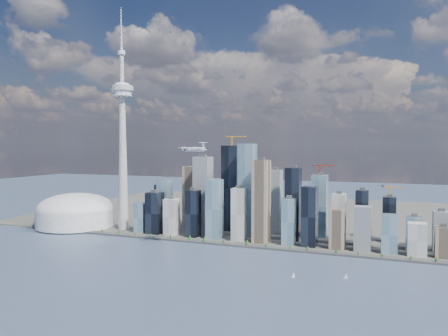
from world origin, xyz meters
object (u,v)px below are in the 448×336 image
at_px(airplane, 193,149).
at_px(sailboat_east, 346,277).
at_px(needle_tower, 123,137).
at_px(dome_stadium, 76,212).
at_px(sailboat_west, 293,276).

relative_size(airplane, sailboat_east, 6.64).
height_order(needle_tower, sailboat_east, needle_tower).
bearing_deg(needle_tower, dome_stadium, -175.91).
relative_size(dome_stadium, sailboat_west, 22.20).
height_order(needle_tower, airplane, needle_tower).
bearing_deg(needle_tower, sailboat_west, -25.89).
bearing_deg(dome_stadium, sailboat_east, -15.90).
bearing_deg(sailboat_west, airplane, 142.94).
xyz_separation_m(dome_stadium, sailboat_west, (624.64, -225.19, -36.55)).
bearing_deg(airplane, sailboat_west, 6.00).
relative_size(dome_stadium, sailboat_east, 19.50).
xyz_separation_m(dome_stadium, sailboat_east, (704.62, -200.75, -36.15)).
height_order(dome_stadium, airplane, airplane).
xyz_separation_m(dome_stadium, airplane, (416.96, -162.50, 167.27)).
relative_size(sailboat_west, sailboat_east, 0.88).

